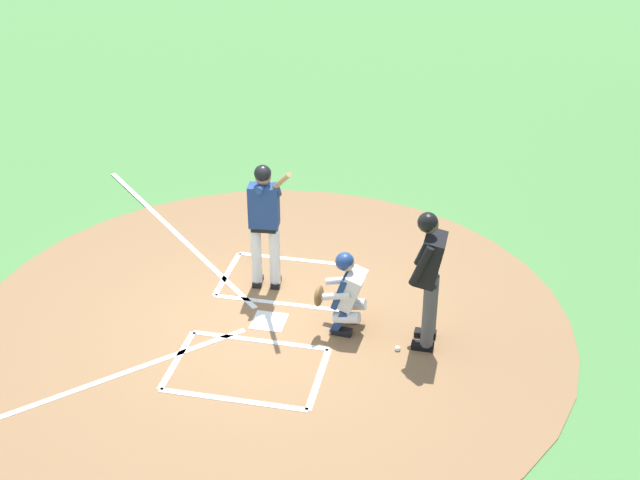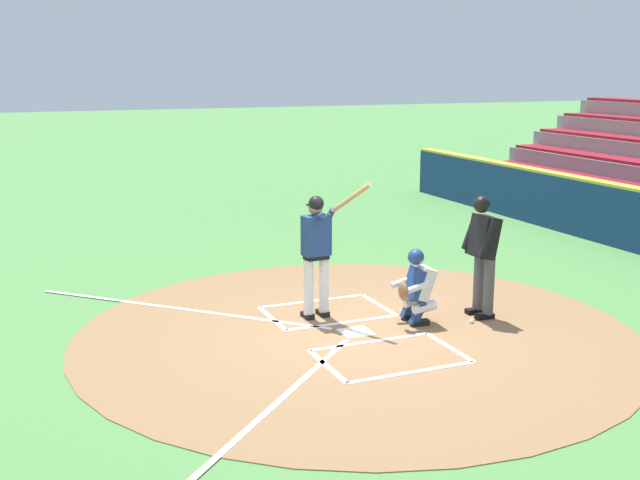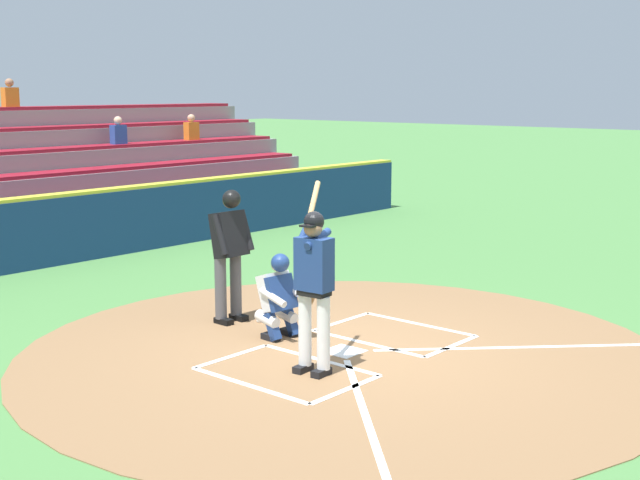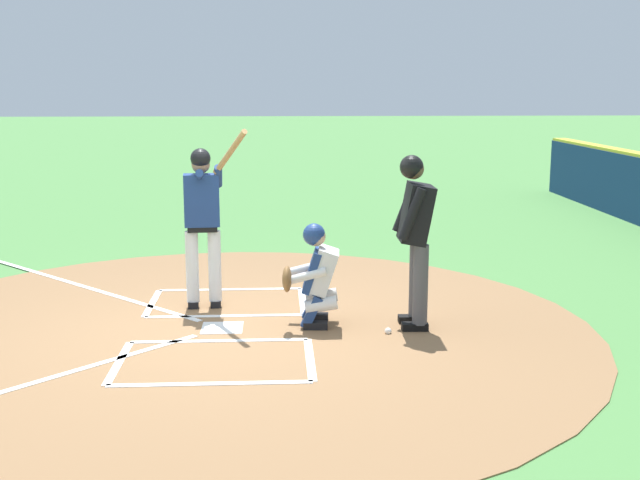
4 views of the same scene
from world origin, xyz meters
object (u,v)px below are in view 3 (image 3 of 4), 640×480
Objects in this scene: plate_umpire at (230,247)px; baseball at (259,320)px; batter at (314,279)px; catcher at (280,294)px.

baseball is at bearing 127.86° from plate_umpire.
batter reaches higher than baseball.
batter is at bearing 58.21° from catcher.
baseball is at bearing -115.18° from catcher.
plate_umpire is at bearing -52.14° from baseball.
catcher reaches higher than baseball.
batter reaches higher than plate_umpire.
batter is 1.57m from catcher.
batter is 2.53m from baseball.
catcher is 0.99m from baseball.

